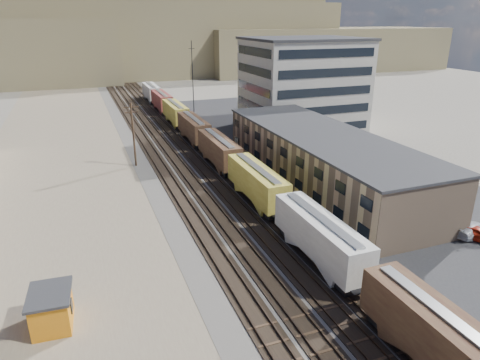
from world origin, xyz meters
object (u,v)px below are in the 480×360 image
object	(u,v)px
parked_car_silver	(471,229)
parked_car_blue	(287,126)
parked_car_red	(476,233)
utility_pole_north	(133,133)
freight_train	(205,137)
maintenance_shed	(52,309)

from	to	relation	value
parked_car_silver	parked_car_blue	bearing A→B (deg)	-21.03
parked_car_red	utility_pole_north	bearing A→B (deg)	95.41
utility_pole_north	parked_car_red	size ratio (longest dim) A/B	2.22
freight_train	utility_pole_north	distance (m)	12.84
parked_car_silver	utility_pole_north	bearing A→B (deg)	21.85
parked_car_silver	freight_train	bearing A→B (deg)	6.81
utility_pole_north	freight_train	bearing A→B (deg)	12.50
parked_car_red	parked_car_silver	xyz separation A→B (m)	(0.30, 1.01, -0.04)
maintenance_shed	parked_car_silver	world-z (taller)	maintenance_shed
utility_pole_north	parked_car_silver	size ratio (longest dim) A/B	2.01
parked_car_silver	parked_car_blue	world-z (taller)	parked_car_blue
freight_train	maintenance_shed	distance (m)	45.43
maintenance_shed	parked_car_red	world-z (taller)	maintenance_shed
maintenance_shed	parked_car_silver	distance (m)	41.66
freight_train	utility_pole_north	xyz separation A→B (m)	(-12.30, -2.73, 2.50)
utility_pole_north	parked_car_blue	xyz separation A→B (m)	(33.02, 12.59, -4.54)
parked_car_blue	parked_car_silver	bearing A→B (deg)	-143.81
parked_car_blue	parked_car_red	bearing A→B (deg)	-144.09
maintenance_shed	parked_car_red	xyz separation A→B (m)	(41.35, -1.38, -0.73)
freight_train	maintenance_shed	world-z (taller)	freight_train
freight_train	utility_pole_north	world-z (taller)	utility_pole_north
maintenance_shed	parked_car_red	distance (m)	41.38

